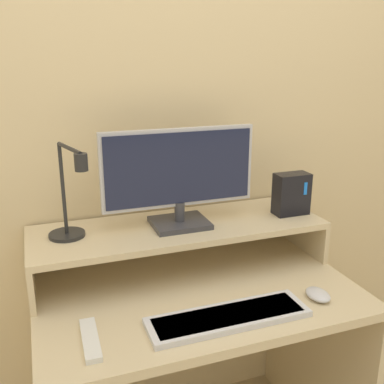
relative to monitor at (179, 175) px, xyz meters
The scene contains 9 objects.
wall_back 0.26m from the monitor, 89.98° to the left, with size 6.00×0.05×2.50m.
desk 0.60m from the monitor, 89.98° to the right, with size 1.03×0.67×0.75m.
monitor_shelf 0.21m from the monitor, 89.21° to the left, with size 1.03×0.34×0.16m.
monitor is the anchor object (origin of this frame).
desk_lamp 0.38m from the monitor, behind, with size 0.12×0.25×0.32m.
router_dock 0.44m from the monitor, ahead, with size 0.13×0.07×0.16m.
keyboard 0.50m from the monitor, 86.40° to the right, with size 0.48×0.14×0.02m.
mouse 0.59m from the monitor, 46.87° to the right, with size 0.07×0.09×0.03m.
remote_control 0.60m from the monitor, 136.79° to the right, with size 0.05×0.19×0.02m.
Camera 1 is at (-0.46, -0.90, 1.48)m, focal length 42.00 mm.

